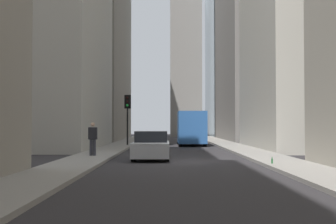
{
  "coord_description": "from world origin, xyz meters",
  "views": [
    {
      "loc": [
        -21.74,
        0.58,
        1.71
      ],
      "look_at": [
        16.06,
        0.55,
        2.81
      ],
      "focal_mm": 48.63,
      "sensor_mm": 36.0,
      "label": 1
    }
  ],
  "objects_px": {
    "traffic_light_midblock": "(127,108)",
    "pedestrian": "(93,137)",
    "sedan_silver": "(151,146)",
    "delivery_truck": "(191,128)",
    "discarded_bottle": "(272,161)"
  },
  "relations": [
    {
      "from": "discarded_bottle",
      "to": "sedan_silver",
      "type": "bearing_deg",
      "value": 51.75
    },
    {
      "from": "discarded_bottle",
      "to": "traffic_light_midblock",
      "type": "bearing_deg",
      "value": 23.02
    },
    {
      "from": "pedestrian",
      "to": "discarded_bottle",
      "type": "bearing_deg",
      "value": -120.99
    },
    {
      "from": "delivery_truck",
      "to": "discarded_bottle",
      "type": "distance_m",
      "value": 20.07
    },
    {
      "from": "delivery_truck",
      "to": "traffic_light_midblock",
      "type": "bearing_deg",
      "value": 113.1
    },
    {
      "from": "delivery_truck",
      "to": "pedestrian",
      "type": "relative_size",
      "value": 3.75
    },
    {
      "from": "delivery_truck",
      "to": "sedan_silver",
      "type": "xyz_separation_m",
      "value": [
        -15.87,
        2.8,
        -0.8
      ]
    },
    {
      "from": "delivery_truck",
      "to": "traffic_light_midblock",
      "type": "relative_size",
      "value": 1.61
    },
    {
      "from": "traffic_light_midblock",
      "to": "pedestrian",
      "type": "xyz_separation_m",
      "value": [
        -12.77,
        0.66,
        -2.01
      ]
    },
    {
      "from": "pedestrian",
      "to": "delivery_truck",
      "type": "bearing_deg",
      "value": -21.39
    },
    {
      "from": "pedestrian",
      "to": "sedan_silver",
      "type": "bearing_deg",
      "value": -106.09
    },
    {
      "from": "delivery_truck",
      "to": "pedestrian",
      "type": "distance_m",
      "value": 16.1
    },
    {
      "from": "delivery_truck",
      "to": "discarded_bottle",
      "type": "xyz_separation_m",
      "value": [
        -19.9,
        -2.3,
        -1.21
      ]
    },
    {
      "from": "traffic_light_midblock",
      "to": "pedestrian",
      "type": "distance_m",
      "value": 12.94
    },
    {
      "from": "traffic_light_midblock",
      "to": "pedestrian",
      "type": "relative_size",
      "value": 2.33
    }
  ]
}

